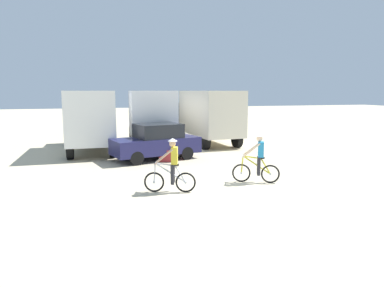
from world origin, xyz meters
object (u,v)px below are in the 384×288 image
(sedan_parked, at_px, (156,142))
(cyclist_cowboy_hat, at_px, (258,160))
(box_truck_cream_rv, at_px, (207,114))
(supply_crate, at_px, (169,155))
(box_truck_white_box, at_px, (91,118))
(box_truck_avon_van, at_px, (150,115))
(cyclist_orange_shirt, at_px, (171,167))

(sedan_parked, bearing_deg, cyclist_cowboy_hat, -62.59)
(box_truck_cream_rv, distance_m, cyclist_cowboy_hat, 10.02)
(box_truck_cream_rv, bearing_deg, supply_crate, -126.09)
(cyclist_cowboy_hat, bearing_deg, box_truck_white_box, 123.28)
(box_truck_cream_rv, relative_size, sedan_parked, 1.53)
(cyclist_cowboy_hat, bearing_deg, sedan_parked, 117.41)
(box_truck_avon_van, height_order, supply_crate, box_truck_avon_van)
(cyclist_cowboy_hat, height_order, supply_crate, cyclist_cowboy_hat)
(cyclist_orange_shirt, bearing_deg, sedan_parked, 84.77)
(cyclist_orange_shirt, bearing_deg, box_truck_white_box, 105.24)
(box_truck_cream_rv, xyz_separation_m, supply_crate, (-3.57, -4.90, -1.59))
(cyclist_orange_shirt, height_order, supply_crate, cyclist_orange_shirt)
(box_truck_cream_rv, bearing_deg, cyclist_orange_shirt, -114.27)
(box_truck_white_box, bearing_deg, sedan_parked, -49.03)
(box_truck_avon_van, height_order, box_truck_cream_rv, same)
(box_truck_white_box, distance_m, cyclist_cowboy_hat, 10.62)
(box_truck_white_box, bearing_deg, cyclist_cowboy_hat, -56.72)
(box_truck_white_box, distance_m, supply_crate, 5.47)
(box_truck_white_box, xyz_separation_m, box_truck_cream_rv, (7.11, 1.04, 0.00))
(cyclist_orange_shirt, bearing_deg, box_truck_cream_rv, 65.73)
(box_truck_cream_rv, distance_m, supply_crate, 6.27)
(cyclist_cowboy_hat, bearing_deg, supply_crate, 114.38)
(box_truck_cream_rv, bearing_deg, box_truck_white_box, -171.67)
(box_truck_white_box, xyz_separation_m, supply_crate, (3.54, -3.86, -1.59))
(box_truck_avon_van, bearing_deg, cyclist_cowboy_hat, -76.28)
(box_truck_cream_rv, xyz_separation_m, sedan_parked, (-4.09, -4.52, -0.99))
(box_truck_white_box, relative_size, supply_crate, 7.01)
(box_truck_white_box, distance_m, box_truck_cream_rv, 7.19)
(box_truck_white_box, relative_size, box_truck_cream_rv, 0.98)
(box_truck_avon_van, bearing_deg, box_truck_cream_rv, 3.06)
(box_truck_cream_rv, relative_size, cyclist_orange_shirt, 3.79)
(box_truck_white_box, distance_m, sedan_parked, 4.72)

